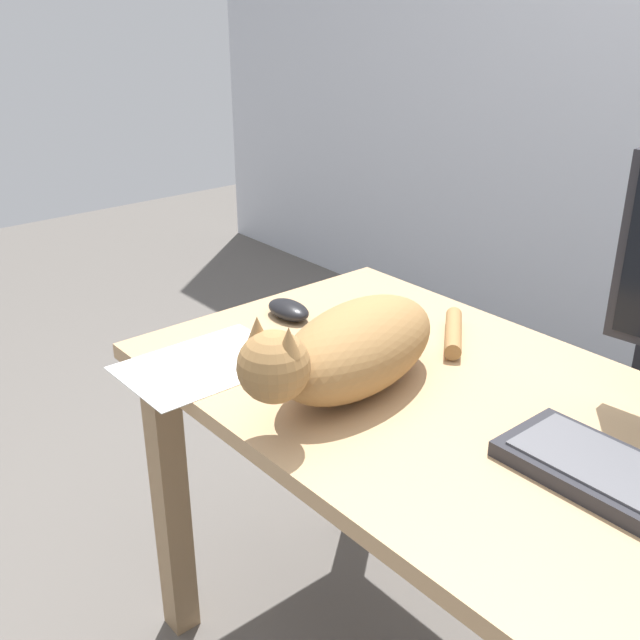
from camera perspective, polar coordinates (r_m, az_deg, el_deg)
desk at (r=1.30m, az=12.79°, el=-11.68°), size 1.32×0.68×0.71m
cat at (r=1.26m, az=2.34°, el=-2.20°), size 0.25×0.61×0.20m
computer_mouse at (r=1.57m, az=-2.37°, el=0.79°), size 0.11×0.06×0.04m
paper_sheet at (r=1.40m, az=-8.68°, el=-3.31°), size 0.21×0.30×0.00m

